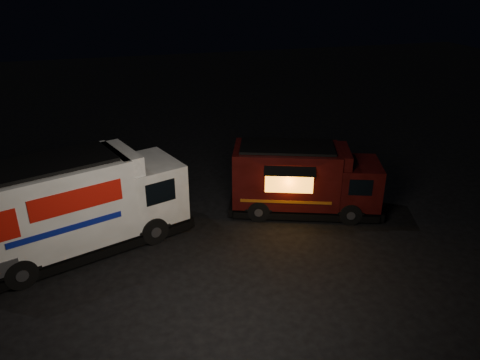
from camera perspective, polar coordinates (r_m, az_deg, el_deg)
ground at (r=15.36m, az=-2.64°, el=-9.11°), size 80.00×80.00×0.00m
white_truck at (r=15.81m, az=-19.10°, el=-2.76°), size 7.55×4.68×3.24m
red_truck at (r=17.59m, az=8.02°, el=0.10°), size 6.03×3.89×2.63m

